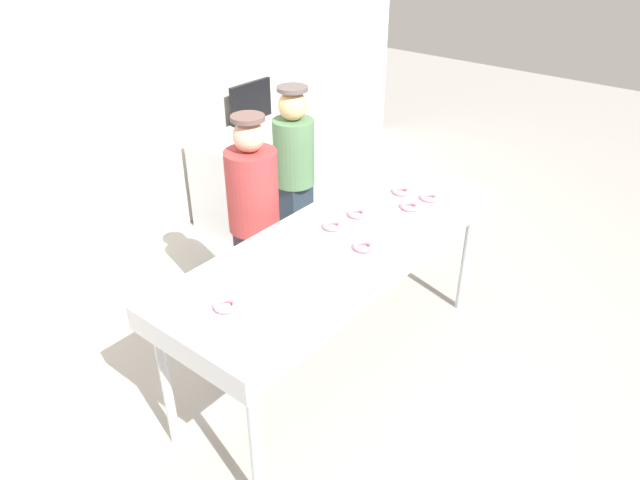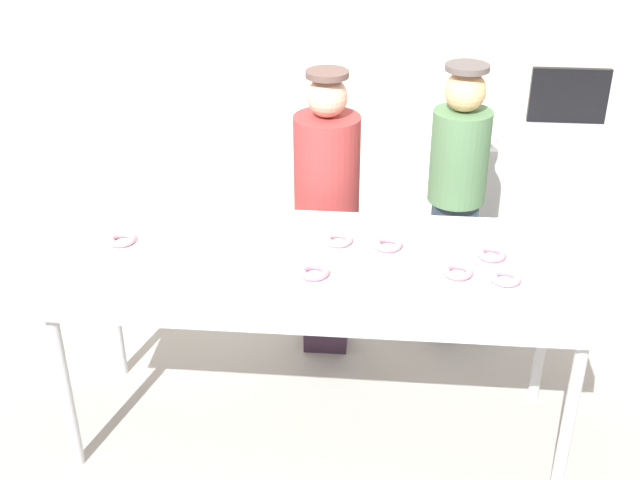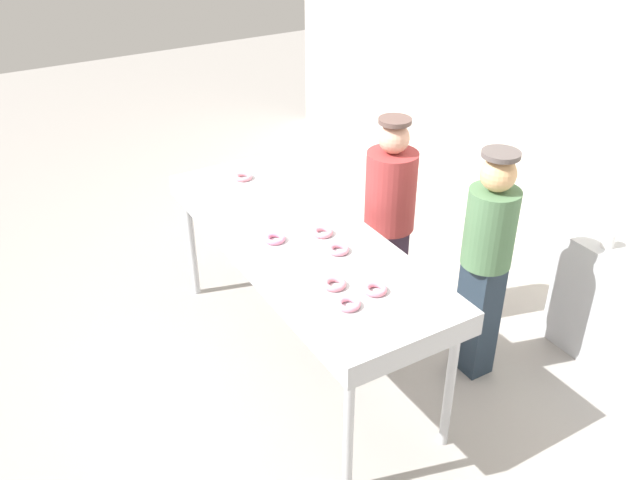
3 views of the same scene
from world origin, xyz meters
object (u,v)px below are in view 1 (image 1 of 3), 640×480
Objects in this scene: strawberry_donut_1 at (357,213)px; worker_baker at (254,217)px; paper_cup_2 at (245,142)px; menu_display at (251,102)px; strawberry_donut_5 at (430,197)px; fryer_conveyor at (339,250)px; strawberry_donut_4 at (333,225)px; strawberry_donut_3 at (226,305)px; paper_cup_0 at (306,116)px; strawberry_donut_0 at (364,246)px; strawberry_donut_6 at (402,191)px; paper_cup_1 at (283,129)px; worker_assistant at (294,178)px; strawberry_donut_2 at (410,206)px; prep_counter at (274,167)px.

worker_baker reaches higher than strawberry_donut_1.
menu_display is at bearing 39.83° from paper_cup_2.
menu_display reaches higher than strawberry_donut_5.
paper_cup_2 is (0.93, 1.73, -0.02)m from fryer_conveyor.
menu_display is (1.38, 2.06, 0.02)m from strawberry_donut_4.
strawberry_donut_3 and strawberry_donut_5 have the same top height.
strawberry_donut_3 is at bearing -146.99° from paper_cup_0.
fryer_conveyor is 0.20m from strawberry_donut_0.
strawberry_donut_3 is at bearing -179.52° from strawberry_donut_6.
strawberry_donut_3 is at bearing 167.02° from strawberry_donut_0.
worker_baker is 16.01× the size of paper_cup_2.
strawberry_donut_3 is 1.10m from worker_baker.
strawberry_donut_1 is at bearing 153.54° from strawberry_donut_5.
paper_cup_1 is (2.25, 1.66, -0.11)m from strawberry_donut_3.
paper_cup_0 is at bearing 33.01° from strawberry_donut_3.
strawberry_donut_1 is (0.30, 0.09, 0.09)m from fryer_conveyor.
worker_assistant is (0.67, 0.94, -0.04)m from fryer_conveyor.
strawberry_donut_5 reaches higher than fryer_conveyor.
strawberry_donut_3 is 1.80m from worker_assistant.
strawberry_donut_2 is at bearing -110.64° from menu_display.
strawberry_donut_6 is 1.29× the size of paper_cup_2.
strawberry_donut_4 reaches higher than fryer_conveyor.
prep_counter is at bearing 57.60° from strawberry_donut_1.
fryer_conveyor is 0.69m from worker_baker.
menu_display is at bearing 58.18° from strawberry_donut_0.
strawberry_donut_4 is (-0.22, 0.02, 0.00)m from strawberry_donut_1.
prep_counter is (1.16, 1.83, -0.58)m from strawberry_donut_1.
paper_cup_1 is 1.00× the size of paper_cup_2.
fryer_conveyor is at bearing 168.51° from strawberry_donut_2.
strawberry_donut_2 is 0.08× the size of worker_assistant.
strawberry_donut_1 is 0.55m from strawberry_donut_5.
worker_baker is at bearing 117.85° from strawberry_donut_1.
paper_cup_1 is (1.36, 1.68, -0.02)m from fryer_conveyor.
strawberry_donut_5 reaches higher than prep_counter.
paper_cup_1 is at bearing 69.60° from strawberry_donut_6.
worker_baker reaches higher than menu_display.
strawberry_donut_5 is (0.79, -0.16, 0.09)m from fryer_conveyor.
paper_cup_1 is (-0.42, -0.08, 0.00)m from paper_cup_0.
worker_baker is 2.10m from menu_display.
strawberry_donut_4 is at bearing 4.96° from strawberry_donut_3.
paper_cup_2 is at bearing -104.58° from worker_assistant.
menu_display reaches higher than strawberry_donut_1.
fryer_conveyor is 0.81m from strawberry_donut_5.
paper_cup_2 is (0.33, 1.85, -0.11)m from strawberry_donut_2.
strawberry_donut_5 is 1.29× the size of paper_cup_2.
menu_display is (0.80, 1.24, 0.15)m from worker_assistant.
strawberry_donut_5 is at bearing -107.97° from prep_counter.
menu_display is at bearing 127.24° from paper_cup_0.
strawberry_donut_2 is at bearing -11.49° from fryer_conveyor.
paper_cup_1 is at bearing 50.97° from fryer_conveyor.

